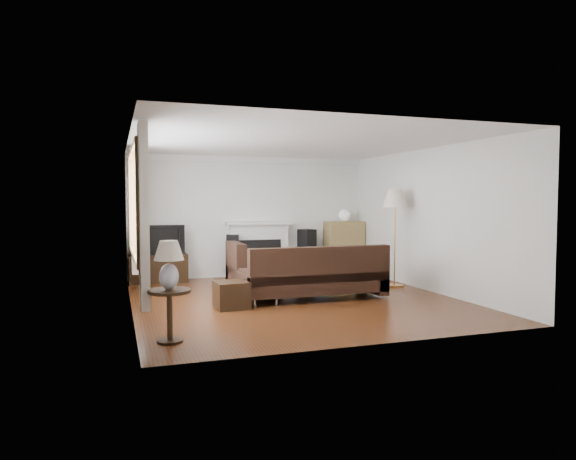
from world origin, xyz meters
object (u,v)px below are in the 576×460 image
object	(u,v)px
bookshelf	(344,247)
sectional_sofa	(313,273)
side_table	(170,316)
coffee_table	(286,275)
floor_lamp	(395,238)
tv_stand	(158,268)

from	to	relation	value
bookshelf	sectional_sofa	xyz separation A→B (m)	(-1.74, -2.55, -0.16)
bookshelf	side_table	size ratio (longest dim) A/B	1.92
sectional_sofa	coffee_table	size ratio (longest dim) A/B	2.32
sectional_sofa	floor_lamp	distance (m)	2.01
tv_stand	floor_lamp	bearing A→B (deg)	-24.93
bookshelf	floor_lamp	size ratio (longest dim) A/B	0.63
sectional_sofa	side_table	xyz separation A→B (m)	(-2.46, -1.90, -0.11)
side_table	sectional_sofa	bearing A→B (deg)	37.65
side_table	bookshelf	bearing A→B (deg)	46.63
tv_stand	side_table	world-z (taller)	side_table
sectional_sofa	side_table	bearing A→B (deg)	-142.35
bookshelf	floor_lamp	distance (m)	1.98
floor_lamp	coffee_table	bearing A→B (deg)	160.14
coffee_table	side_table	distance (m)	4.01
bookshelf	sectional_sofa	size ratio (longest dim) A/B	0.45
coffee_table	floor_lamp	bearing A→B (deg)	-33.97
tv_stand	side_table	bearing A→B (deg)	-92.94
sectional_sofa	coffee_table	bearing A→B (deg)	91.07
sectional_sofa	floor_lamp	size ratio (longest dim) A/B	1.40
bookshelf	floor_lamp	xyz separation A→B (m)	(0.11, -1.95, 0.33)
tv_stand	floor_lamp	distance (m)	4.56
sectional_sofa	coffee_table	world-z (taller)	sectional_sofa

